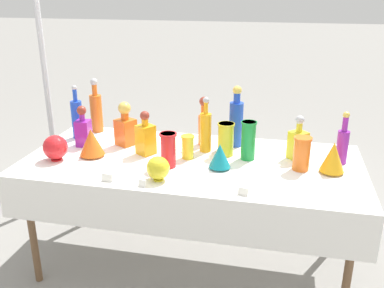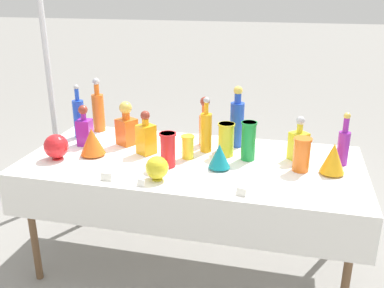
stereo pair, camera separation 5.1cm
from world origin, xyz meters
The scene contains 27 objects.
ground_plane centered at (0.00, 0.00, 0.00)m, with size 40.00×40.00×0.00m, color gray.
display_table centered at (0.00, -0.03, 0.71)m, with size 2.02×0.94×0.76m.
tall_bottle_0 centered at (0.87, 0.14, 0.88)m, with size 0.07×0.07×0.32m.
tall_bottle_1 centered at (-0.78, 0.37, 0.91)m, with size 0.08×0.08×0.39m.
tall_bottle_2 centered at (0.05, 0.16, 0.90)m, with size 0.07×0.07×0.35m.
tall_bottle_3 centered at (-0.85, 0.22, 0.90)m, with size 0.08×0.08×0.37m.
tall_bottle_4 centered at (0.23, 0.30, 0.93)m, with size 0.09×0.09×0.40m.
tall_bottle_5 centered at (0.02, 0.28, 0.90)m, with size 0.07×0.07×0.32m.
square_decanter_0 centered at (-0.48, 0.16, 0.88)m, with size 0.15×0.15×0.29m.
square_decanter_1 centered at (0.62, 0.15, 0.87)m, with size 0.13×0.13×0.27m.
square_decanter_2 centered at (-0.74, 0.08, 0.87)m, with size 0.10×0.10×0.27m.
square_decanter_3 centered at (-0.30, 0.03, 0.87)m, with size 0.13×0.13×0.28m.
slender_vase_0 centered at (-0.11, -0.13, 0.87)m, with size 0.10×0.10×0.20m.
slender_vase_1 centered at (0.19, 0.12, 0.87)m, with size 0.10×0.10×0.21m.
slender_vase_2 centered at (-0.03, 0.02, 0.84)m, with size 0.08×0.08×0.15m.
slender_vase_3 centered at (0.64, -0.01, 0.86)m, with size 0.10×0.10×0.20m.
slender_vase_4 centered at (0.33, 0.08, 0.89)m, with size 0.10×0.10×0.24m.
fluted_vase_0 centered at (0.81, -0.02, 0.86)m, with size 0.14×0.14×0.18m.
fluted_vase_1 centered at (-0.61, -0.08, 0.85)m, with size 0.15×0.15×0.18m.
fluted_vase_2 centered at (0.18, -0.10, 0.84)m, with size 0.13×0.13×0.15m.
round_bowl_0 centered at (-0.11, -0.32, 0.83)m, with size 0.13×0.13×0.13m.
round_bowl_1 centered at (-0.80, -0.18, 0.84)m, with size 0.15×0.15×0.16m.
price_tag_left centered at (-0.38, -0.40, 0.78)m, with size 0.06×0.01×0.04m, color white.
price_tag_center centered at (-0.17, -0.42, 0.78)m, with size 0.04×0.01×0.04m, color white.
price_tag_right centered at (0.35, -0.40, 0.78)m, with size 0.05×0.01×0.04m, color white.
cardboard_box_behind_left centered at (-0.47, 1.14, 0.17)m, with size 0.41×0.34×0.42m.
canopy_pole centered at (-1.31, 0.64, 0.87)m, with size 0.18×0.18×2.25m.
Camera 2 is at (0.57, -2.33, 1.75)m, focal length 40.00 mm.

